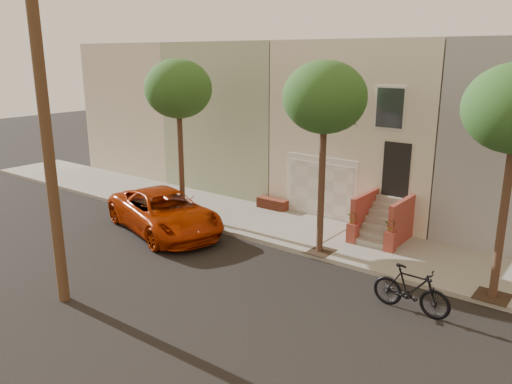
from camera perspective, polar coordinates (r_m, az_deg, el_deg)
The scene contains 7 objects.
ground at distance 15.09m, azimuth -3.92°, elevation -10.72°, with size 90.00×90.00×0.00m, color black.
sidewalk at distance 19.07m, azimuth 6.74°, elevation -4.85°, with size 40.00×3.70×0.15m, color gray.
house_row at distance 23.34m, azimuth 14.45°, elevation 7.52°, with size 33.10×11.70×7.00m.
tree_left at distance 20.24m, azimuth -8.75°, elevation 11.29°, with size 2.70×2.57×6.30m.
tree_mid at distance 16.22m, azimuth 7.73°, elevation 10.38°, with size 2.70×2.57×6.30m.
pickup_truck at distance 19.60m, azimuth -10.29°, elevation -2.21°, with size 2.63×5.71×1.59m, color #9E2400.
motorcycle at distance 14.12m, azimuth 17.07°, elevation -10.47°, with size 0.60×2.11×1.27m, color black.
Camera 1 is at (9.01, -10.14, 6.61)m, focal length 35.52 mm.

